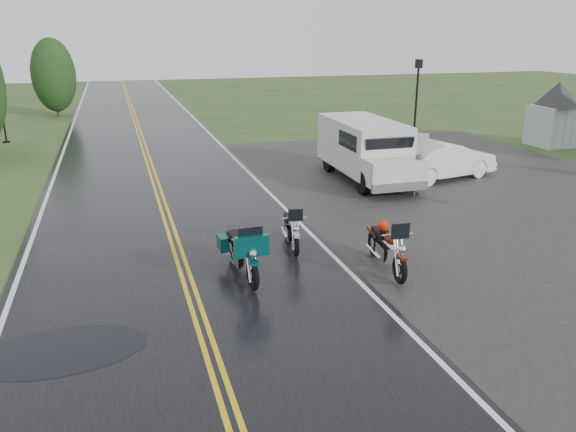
# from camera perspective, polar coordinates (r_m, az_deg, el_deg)

# --- Properties ---
(ground) EXTENTS (120.00, 120.00, 0.00)m
(ground) POSITION_cam_1_polar(r_m,az_deg,el_deg) (12.58, -9.65, -8.25)
(ground) COLOR #2D471E
(ground) RESTS_ON ground
(road) EXTENTS (8.00, 100.00, 0.04)m
(road) POSITION_cam_1_polar(r_m,az_deg,el_deg) (21.96, -13.26, 3.14)
(road) COLOR black
(road) RESTS_ON ground
(parking_pad) EXTENTS (14.00, 24.00, 0.03)m
(parking_pad) POSITION_cam_1_polar(r_m,az_deg,el_deg) (21.08, 19.28, 1.94)
(parking_pad) COLOR black
(parking_pad) RESTS_ON ground
(visitor_center) EXTENTS (16.00, 10.00, 4.80)m
(visitor_center) POSITION_cam_1_polar(r_m,az_deg,el_deg) (31.65, 25.73, 10.74)
(visitor_center) COLOR #A8AAAD
(visitor_center) RESTS_ON ground
(motorcycle_red) EXTENTS (1.11, 2.44, 1.39)m
(motorcycle_red) POSITION_cam_1_polar(r_m,az_deg,el_deg) (12.96, 11.37, -4.16)
(motorcycle_red) COLOR #5D140A
(motorcycle_red) RESTS_ON ground
(motorcycle_teal) EXTENTS (0.98, 2.48, 1.45)m
(motorcycle_teal) POSITION_cam_1_polar(r_m,az_deg,el_deg) (12.41, -3.63, -4.73)
(motorcycle_teal) COLOR #053A3A
(motorcycle_teal) RESTS_ON ground
(motorcycle_silver) EXTENTS (1.07, 2.16, 1.22)m
(motorcycle_silver) POSITION_cam_1_polar(r_m,az_deg,el_deg) (14.27, 0.82, -2.04)
(motorcycle_silver) COLOR #9C9FA3
(motorcycle_silver) RESTS_ON ground
(van_white) EXTENTS (2.38, 6.04, 2.35)m
(van_white) POSITION_cam_1_polar(r_m,az_deg,el_deg) (19.95, 7.81, 5.38)
(van_white) COLOR silver
(van_white) RESTS_ON ground
(person_at_van) EXTENTS (0.64, 0.57, 1.47)m
(person_at_van) POSITION_cam_1_polar(r_m,az_deg,el_deg) (20.27, 12.93, 4.01)
(person_at_van) COLOR #47474C
(person_at_van) RESTS_ON ground
(sedan_white) EXTENTS (4.64, 2.41, 1.46)m
(sedan_white) POSITION_cam_1_polar(r_m,az_deg,el_deg) (22.98, 15.48, 5.44)
(sedan_white) COLOR silver
(sedan_white) RESTS_ON ground
(lamp_post_far_left) EXTENTS (0.33, 0.33, 3.86)m
(lamp_post_far_left) POSITION_cam_1_polar(r_m,az_deg,el_deg) (33.05, -27.15, 9.96)
(lamp_post_far_left) COLOR black
(lamp_post_far_left) RESTS_ON ground
(lamp_post_far_right) EXTENTS (0.37, 0.37, 4.36)m
(lamp_post_far_right) POSITION_cam_1_polar(r_m,az_deg,el_deg) (28.67, 12.88, 11.01)
(lamp_post_far_right) COLOR black
(lamp_post_far_right) RESTS_ON ground
(tree_left_far) EXTENTS (2.90, 2.90, 4.46)m
(tree_left_far) POSITION_cam_1_polar(r_m,az_deg,el_deg) (42.20, -22.64, 12.35)
(tree_left_far) COLOR #1E3D19
(tree_left_far) RESTS_ON ground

